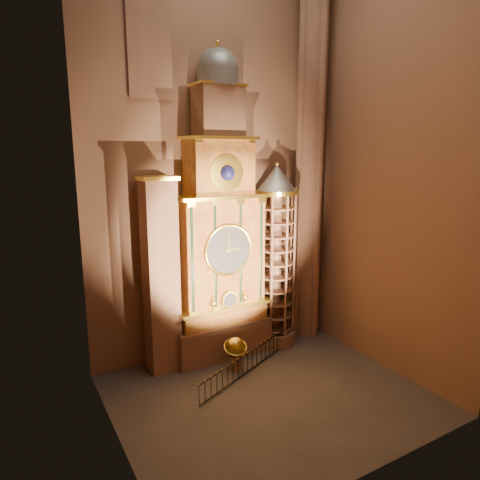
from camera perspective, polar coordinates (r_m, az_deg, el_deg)
floor at (r=21.68m, az=3.84°, el=-19.95°), size 14.00×14.00×0.00m
wall_back at (r=23.67m, az=-3.98°, el=10.79°), size 22.00×0.00×22.00m
wall_left at (r=15.66m, az=-17.78°, el=9.80°), size 0.00×22.00×22.00m
wall_right at (r=23.11m, az=19.09°, el=10.17°), size 0.00×22.00×22.00m
astronomical_clock at (r=23.22m, az=-2.71°, el=0.04°), size 5.60×2.41×16.70m
portrait_tower at (r=22.32m, az=-10.51°, el=-4.67°), size 1.80×1.60×10.20m
stair_turret at (r=25.07m, az=4.74°, el=-2.41°), size 2.50×2.50×10.80m
gothic_pier at (r=26.11m, az=9.38°, el=10.75°), size 2.04×2.04×22.00m
stained_glass_window at (r=22.96m, az=-12.00°, el=24.39°), size 2.20×0.14×5.20m
celestial_globe at (r=23.27m, az=-0.62°, el=-14.52°), size 1.51×1.46×1.81m
iron_railing at (r=23.44m, az=1.65°, el=-15.67°), size 7.76×3.52×1.09m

